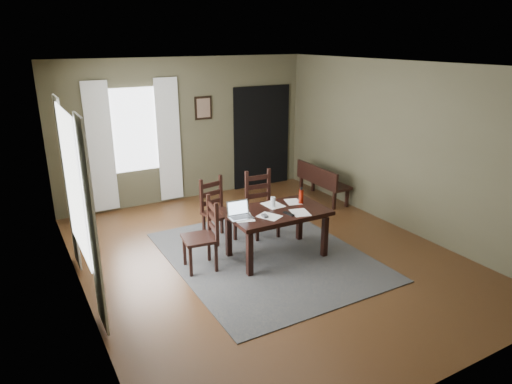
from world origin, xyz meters
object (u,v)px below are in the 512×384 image
bench (321,180)px  chair_back_right (262,205)px  water_bottle (301,196)px  chair_end (203,236)px  laptop (239,213)px  chair_back_left (217,211)px  dining_table (277,216)px

bench → chair_back_right: bearing=114.6°
water_bottle → chair_end: bearing=175.8°
chair_end → laptop: (0.48, -0.14, 0.28)m
chair_back_right → bench: chair_back_right is taller
bench → laptop: laptop is taller
laptop → bench: bearing=36.7°
chair_back_right → laptop: 1.12m
chair_back_right → laptop: (-0.79, -0.75, 0.26)m
chair_back_right → chair_back_left: bearing=172.1°
chair_end → water_bottle: 1.56m
chair_back_right → dining_table: bearing=-99.2°
bench → water_bottle: (-1.57, -1.55, 0.41)m
chair_end → bench: (3.09, 1.44, -0.07)m
dining_table → bench: bearing=40.0°
chair_end → chair_back_left: 0.96m
water_bottle → bench: bearing=44.7°
dining_table → laptop: (-0.58, 0.04, 0.14)m
laptop → chair_back_left: bearing=90.2°
laptop → water_bottle: bearing=7.0°
bench → water_bottle: bearing=134.7°
chair_end → chair_back_left: (0.57, 0.78, -0.01)m
chair_back_right → laptop: bearing=-130.6°
dining_table → chair_back_right: bearing=76.5°
chair_back_left → water_bottle: 1.35m
dining_table → chair_end: size_ratio=1.44×
dining_table → chair_back_left: size_ratio=1.46×
dining_table → chair_end: (-1.06, 0.18, -0.14)m
chair_end → water_bottle: (1.52, -0.11, 0.34)m
chair_back_right → laptop: chair_back_right is taller
bench → laptop: (-2.60, -1.59, 0.35)m
dining_table → chair_back_left: bearing=118.4°
bench → water_bottle: 2.25m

